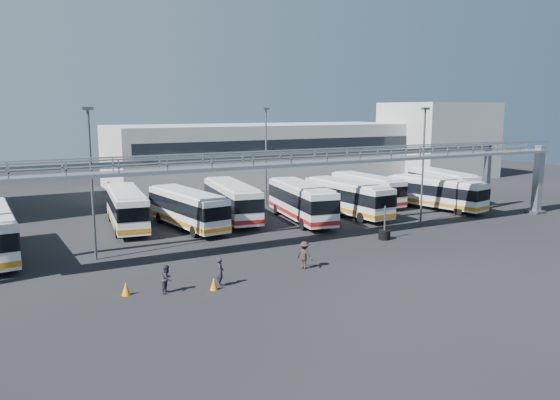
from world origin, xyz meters
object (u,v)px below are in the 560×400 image
bus_9 (442,183)px  pedestrian_c (304,255)px  light_pole_mid (423,159)px  bus_7 (367,188)px  cone_right (126,288)px  bus_5 (301,200)px  pedestrian_a (220,272)px  light_pole_back (266,151)px  bus_8 (436,192)px  cone_left (214,284)px  tire_stack (384,234)px  bus_6 (347,197)px  pedestrian_b (167,279)px  bus_2 (126,207)px  light_pole_left (91,176)px  bus_3 (187,208)px  bus_4 (232,200)px

bus_9 → pedestrian_c: bearing=-138.4°
light_pole_mid → bus_7: bearing=81.5°
bus_7 → cone_right: 33.95m
bus_5 → bus_9: (20.13, 2.99, -0.11)m
pedestrian_a → light_pole_back: bearing=-8.2°
bus_7 → bus_8: (4.34, -5.67, 0.03)m
cone_left → bus_9: bearing=26.7°
tire_stack → cone_left: bearing=-162.8°
bus_9 → bus_5: bearing=-160.1°
pedestrian_a → bus_7: bearing=-29.0°
bus_6 → bus_9: bearing=7.9°
cone_left → cone_right: bearing=162.2°
bus_6 → bus_8: 9.95m
bus_8 → pedestrian_c: size_ratio=6.07×
light_pole_mid → bus_6: bearing=125.1°
pedestrian_b → bus_2: bearing=34.6°
light_pole_left → bus_7: light_pole_left is taller
light_pole_mid → bus_6: size_ratio=0.93×
light_pole_mid → light_pole_back: 17.00m
pedestrian_a → cone_right: bearing=103.4°
light_pole_mid → bus_5: bearing=149.0°
bus_9 → pedestrian_a: bearing=-142.1°
light_pole_mid → bus_3: size_ratio=0.93×
light_pole_back → cone_right: light_pole_back is taller
bus_5 → tire_stack: bus_5 is taller
bus_3 → cone_left: 16.67m
bus_3 → pedestrian_c: (2.69, -14.96, -0.91)m
cone_left → tire_stack: 16.94m
cone_left → bus_7: bearing=36.8°
bus_3 → cone_left: (-3.94, -16.13, -1.44)m
bus_3 → cone_right: 17.01m
bus_5 → pedestrian_b: 21.29m
light_pole_mid → pedestrian_b: light_pole_mid is taller
bus_3 → pedestrian_a: size_ratio=6.57×
pedestrian_a → bus_3: bearing=12.1°
bus_3 → bus_5: 10.28m
bus_8 → bus_9: (5.08, 4.33, 0.03)m
bus_7 → bus_6: bearing=-142.0°
bus_6 → tire_stack: bus_6 is taller
cone_left → cone_right: cone_right is taller
light_pole_back → bus_4: bearing=-137.6°
bus_6 → pedestrian_b: 25.63m
light_pole_left → bus_6: 24.75m
bus_7 → pedestrian_a: bearing=-142.4°
bus_2 → pedestrian_b: 18.05m
light_pole_mid → bus_2: bearing=157.2°
bus_9 → cone_left: size_ratio=15.49×
bus_8 → bus_9: 6.67m
pedestrian_c → light_pole_left: bearing=26.2°
light_pole_back → bus_5: 10.27m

